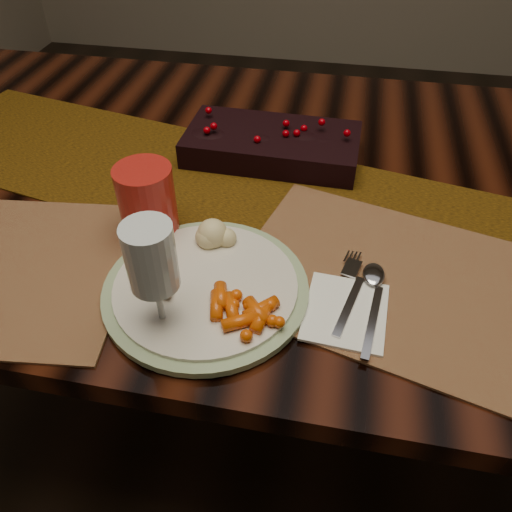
% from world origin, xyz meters
% --- Properties ---
extents(floor, '(5.00, 5.00, 0.00)m').
position_xyz_m(floor, '(0.00, 0.00, 0.00)').
color(floor, black).
rests_on(floor, ground).
extents(dining_table, '(1.80, 1.00, 0.75)m').
position_xyz_m(dining_table, '(0.00, 0.00, 0.38)').
color(dining_table, black).
rests_on(dining_table, floor).
extents(table_runner, '(1.67, 0.67, 0.00)m').
position_xyz_m(table_runner, '(0.05, -0.08, 0.75)').
color(table_runner, black).
rests_on(table_runner, dining_table).
extents(centerpiece, '(0.34, 0.18, 0.07)m').
position_xyz_m(centerpiece, '(-0.02, 0.07, 0.79)').
color(centerpiece, black).
rests_on(centerpiece, table_runner).
extents(placemat_main, '(0.52, 0.44, 0.00)m').
position_xyz_m(placemat_main, '(0.22, -0.24, 0.75)').
color(placemat_main, brown).
rests_on(placemat_main, dining_table).
extents(dinner_plate, '(0.30, 0.30, 0.02)m').
position_xyz_m(dinner_plate, '(-0.05, -0.32, 0.76)').
color(dinner_plate, silver).
rests_on(dinner_plate, placemat_main).
extents(baby_carrots, '(0.11, 0.09, 0.02)m').
position_xyz_m(baby_carrots, '(0.01, -0.36, 0.78)').
color(baby_carrots, '#CE4A07').
rests_on(baby_carrots, dinner_plate).
extents(mashed_potatoes, '(0.09, 0.08, 0.05)m').
position_xyz_m(mashed_potatoes, '(-0.05, -0.24, 0.79)').
color(mashed_potatoes, '#DEC17C').
rests_on(mashed_potatoes, dinner_plate).
extents(turkey_shreds, '(0.09, 0.09, 0.02)m').
position_xyz_m(turkey_shreds, '(-0.12, -0.34, 0.78)').
color(turkey_shreds, tan).
rests_on(turkey_shreds, dinner_plate).
extents(napkin, '(0.12, 0.14, 0.00)m').
position_xyz_m(napkin, '(0.15, -0.32, 0.76)').
color(napkin, white).
rests_on(napkin, placemat_main).
extents(fork, '(0.06, 0.16, 0.00)m').
position_xyz_m(fork, '(0.16, -0.30, 0.76)').
color(fork, silver).
rests_on(fork, napkin).
extents(spoon, '(0.05, 0.17, 0.00)m').
position_xyz_m(spoon, '(0.19, -0.31, 0.76)').
color(spoon, '#BABABA').
rests_on(spoon, napkin).
extents(red_cup, '(0.10, 0.10, 0.12)m').
position_xyz_m(red_cup, '(-0.17, -0.21, 0.82)').
color(red_cup, '#A61C16').
rests_on(red_cup, placemat_main).
extents(wine_glass, '(0.08, 0.08, 0.18)m').
position_xyz_m(wine_glass, '(-0.09, -0.39, 0.84)').
color(wine_glass, '#9EB2C1').
rests_on(wine_glass, dining_table).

